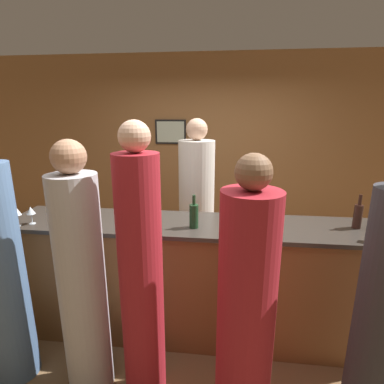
{
  "coord_description": "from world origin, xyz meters",
  "views": [
    {
      "loc": [
        0.27,
        -2.4,
        2.02
      ],
      "look_at": [
        -0.02,
        0.1,
        1.35
      ],
      "focal_mm": 28.0,
      "sensor_mm": 36.0,
      "label": 1
    }
  ],
  "objects": [
    {
      "name": "wine_glass_1",
      "position": [
        -1.36,
        -0.18,
        1.21
      ],
      "size": [
        0.07,
        0.07,
        0.15
      ],
      "color": "silver",
      "rests_on": "bar_counter"
    },
    {
      "name": "bar_counter",
      "position": [
        0.0,
        0.0,
        0.55
      ],
      "size": [
        3.26,
        0.62,
        1.1
      ],
      "color": "brown",
      "rests_on": "ground_plane"
    },
    {
      "name": "wine_bottle_1",
      "position": [
        0.52,
        -0.13,
        1.22
      ],
      "size": [
        0.08,
        0.08,
        0.31
      ],
      "color": "black",
      "rests_on": "bar_counter"
    },
    {
      "name": "wine_glass_0",
      "position": [
        1.36,
        -0.22,
        1.22
      ],
      "size": [
        0.07,
        0.07,
        0.16
      ],
      "color": "silver",
      "rests_on": "bar_counter"
    },
    {
      "name": "wine_bottle_2",
      "position": [
        0.02,
        -0.1,
        1.2
      ],
      "size": [
        0.07,
        0.07,
        0.28
      ],
      "color": "#19381E",
      "rests_on": "bar_counter"
    },
    {
      "name": "back_wall",
      "position": [
        -0.0,
        1.9,
        1.4
      ],
      "size": [
        8.0,
        0.08,
        2.8
      ],
      "color": "olive",
      "rests_on": "ground_plane"
    },
    {
      "name": "bartender",
      "position": [
        -0.05,
        0.78,
        0.91
      ],
      "size": [
        0.39,
        0.39,
        1.96
      ],
      "rotation": [
        0.0,
        0.0,
        3.14
      ],
      "color": "silver",
      "rests_on": "ground_plane"
    },
    {
      "name": "ground_plane",
      "position": [
        0.0,
        0.0,
        0.0
      ],
      "size": [
        14.0,
        14.0,
        0.0
      ],
      "primitive_type": "plane",
      "color": "brown"
    },
    {
      "name": "guest_3",
      "position": [
        -0.71,
        -0.65,
        0.88
      ],
      "size": [
        0.33,
        0.33,
        1.86
      ],
      "color": "#B2B2B7",
      "rests_on": "ground_plane"
    },
    {
      "name": "wine_glass_2",
      "position": [
        -1.45,
        -0.23,
        1.23
      ],
      "size": [
        0.08,
        0.08,
        0.17
      ],
      "color": "silver",
      "rests_on": "bar_counter"
    },
    {
      "name": "guest_0",
      "position": [
        0.42,
        -0.76,
        0.84
      ],
      "size": [
        0.36,
        0.36,
        1.81
      ],
      "color": "maroon",
      "rests_on": "ground_plane"
    },
    {
      "name": "guest_1",
      "position": [
        -1.33,
        -0.62,
        0.9
      ],
      "size": [
        0.31,
        0.31,
        1.91
      ],
      "color": "#4C6B93",
      "rests_on": "ground_plane"
    },
    {
      "name": "wine_bottle_0",
      "position": [
        1.35,
        0.05,
        1.21
      ],
      "size": [
        0.07,
        0.07,
        0.29
      ],
      "color": "black",
      "rests_on": "bar_counter"
    },
    {
      "name": "guest_2",
      "position": [
        -0.27,
        -0.68,
        0.94
      ],
      "size": [
        0.29,
        0.29,
        1.98
      ],
      "color": "maroon",
      "rests_on": "ground_plane"
    }
  ]
}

